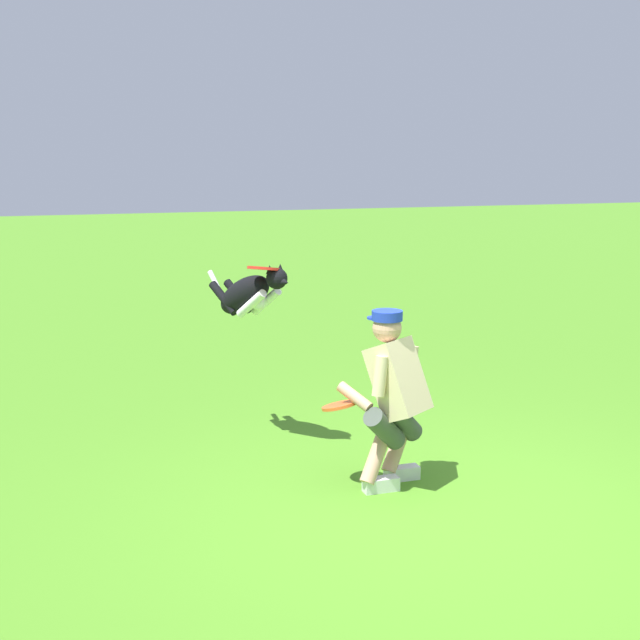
{
  "coord_description": "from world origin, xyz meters",
  "views": [
    {
      "loc": [
        2.44,
        4.79,
        2.4
      ],
      "look_at": [
        0.41,
        -1.29,
        1.14
      ],
      "focal_mm": 48.27,
      "sensor_mm": 36.0,
      "label": 1
    }
  ],
  "objects_px": {
    "dog": "(249,294)",
    "frisbee_flying": "(264,268)",
    "frisbee_held": "(340,405)",
    "person": "(393,393)"
  },
  "relations": [
    {
      "from": "dog",
      "to": "frisbee_flying",
      "type": "bearing_deg",
      "value": -13.51
    },
    {
      "from": "frisbee_held",
      "to": "dog",
      "type": "bearing_deg",
      "value": -71.94
    },
    {
      "from": "dog",
      "to": "person",
      "type": "bearing_deg",
      "value": 4.68
    },
    {
      "from": "dog",
      "to": "frisbee_flying",
      "type": "height_order",
      "value": "frisbee_flying"
    },
    {
      "from": "frisbee_flying",
      "to": "frisbee_held",
      "type": "bearing_deg",
      "value": 109.81
    },
    {
      "from": "dog",
      "to": "frisbee_held",
      "type": "distance_m",
      "value": 1.38
    },
    {
      "from": "frisbee_flying",
      "to": "frisbee_held",
      "type": "relative_size",
      "value": 0.99
    },
    {
      "from": "person",
      "to": "frisbee_held",
      "type": "height_order",
      "value": "person"
    },
    {
      "from": "person",
      "to": "frisbee_flying",
      "type": "xyz_separation_m",
      "value": [
        0.69,
        -1.0,
        0.81
      ]
    },
    {
      "from": "dog",
      "to": "frisbee_held",
      "type": "height_order",
      "value": "dog"
    }
  ]
}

